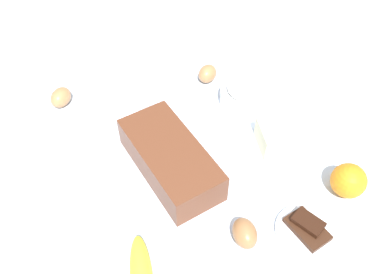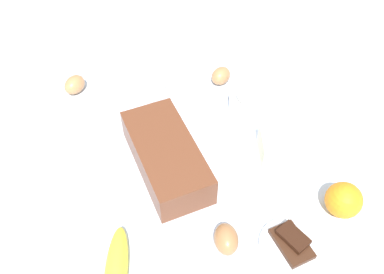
{
  "view_description": "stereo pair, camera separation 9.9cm",
  "coord_description": "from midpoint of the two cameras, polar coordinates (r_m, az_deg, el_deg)",
  "views": [
    {
      "loc": [
        -0.62,
        0.21,
        0.78
      ],
      "look_at": [
        0.0,
        0.0,
        0.04
      ],
      "focal_mm": 38.52,
      "sensor_mm": 36.0,
      "label": 1
    },
    {
      "loc": [
        -0.65,
        0.12,
        0.78
      ],
      "look_at": [
        0.0,
        0.0,
        0.04
      ],
      "focal_mm": 38.52,
      "sensor_mm": 36.0,
      "label": 2
    }
  ],
  "objects": [
    {
      "name": "egg_near_butter",
      "position": [
        1.18,
        -20.03,
        5.07
      ],
      "size": [
        0.08,
        0.08,
        0.05
      ],
      "primitive_type": "ellipsoid",
      "rotation": [
        0.0,
        1.57,
        2.47
      ],
      "color": "#B47949",
      "rests_on": "ground_plane"
    },
    {
      "name": "egg_beside_bowl",
      "position": [
        0.86,
        3.99,
        -13.35
      ],
      "size": [
        0.07,
        0.05,
        0.05
      ],
      "primitive_type": "ellipsoid",
      "rotation": [
        0.0,
        1.57,
        6.2
      ],
      "color": "#9D693F",
      "rests_on": "ground_plane"
    },
    {
      "name": "flour_bowl",
      "position": [
        1.11,
        5.11,
        5.88
      ],
      "size": [
        0.14,
        0.14,
        0.07
      ],
      "color": "white",
      "rests_on": "ground_plane"
    },
    {
      "name": "orange_fruit",
      "position": [
        0.95,
        18.13,
        -5.95
      ],
      "size": [
        0.08,
        0.08,
        0.08
      ],
      "primitive_type": "sphere",
      "color": "orange",
      "rests_on": "ground_plane"
    },
    {
      "name": "butter_block",
      "position": [
        1.01,
        8.38,
        -0.21
      ],
      "size": [
        0.1,
        0.08,
        0.06
      ],
      "primitive_type": "cube",
      "rotation": [
        0.0,
        0.0,
        -0.15
      ],
      "color": "#F4EDB2",
      "rests_on": "ground_plane"
    },
    {
      "name": "loaf_pan",
      "position": [
        0.95,
        -6.03,
        -3.14
      ],
      "size": [
        0.3,
        0.19,
        0.08
      ],
      "rotation": [
        0.0,
        0.0,
        0.22
      ],
      "color": "brown",
      "rests_on": "ground_plane"
    },
    {
      "name": "chocolate_plate",
      "position": [
        0.9,
        12.53,
        -12.64
      ],
      "size": [
        0.13,
        0.13,
        0.03
      ],
      "color": "white",
      "rests_on": "ground_plane"
    },
    {
      "name": "ground_plane",
      "position": [
        1.03,
        -2.75,
        -2.01
      ],
      "size": [
        2.4,
        2.4,
        0.02
      ],
      "primitive_type": "cube",
      "color": "silver"
    },
    {
      "name": "egg_loose",
      "position": [
        1.18,
        -0.25,
        8.66
      ],
      "size": [
        0.08,
        0.08,
        0.05
      ],
      "primitive_type": "ellipsoid",
      "rotation": [
        0.0,
        1.57,
        5.42
      ],
      "color": "#B07748",
      "rests_on": "ground_plane"
    },
    {
      "name": "sugar_bowl",
      "position": [
        1.14,
        -9.83,
        6.48
      ],
      "size": [
        0.13,
        0.13,
        0.06
      ],
      "color": "white",
      "rests_on": "ground_plane"
    }
  ]
}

